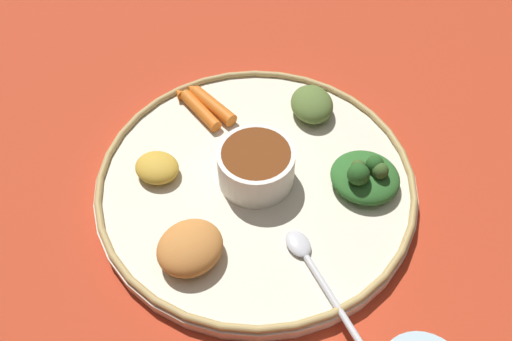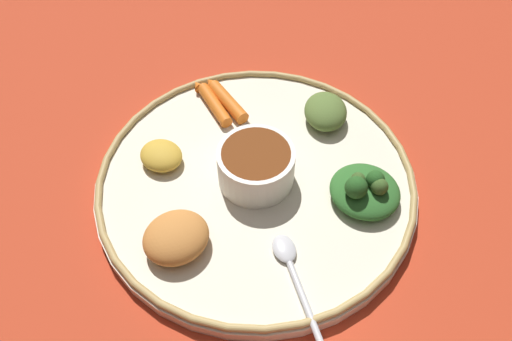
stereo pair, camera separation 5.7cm
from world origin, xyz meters
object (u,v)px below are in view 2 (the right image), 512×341
center_bowl (256,165)px  greens_pile (365,190)px  carrot_near_spoon (225,99)px  spoon (299,286)px  carrot_outer (209,103)px

center_bowl → greens_pile: size_ratio=0.82×
center_bowl → carrot_near_spoon: size_ratio=0.97×
spoon → greens_pile: size_ratio=1.68×
center_bowl → spoon: (0.02, 0.14, -0.02)m
center_bowl → greens_pile: bearing=141.4°
carrot_near_spoon → carrot_outer: 0.02m
greens_pile → carrot_outer: bearing=-64.2°
carrot_outer → greens_pile: bearing=115.8°
spoon → carrot_outer: 0.27m
greens_pile → carrot_outer: (0.10, -0.21, -0.01)m
spoon → carrot_near_spoon: bearing=-97.7°
center_bowl → carrot_outer: center_bowl is taller
carrot_near_spoon → greens_pile: bearing=111.2°
center_bowl → carrot_outer: 0.13m
spoon → carrot_outer: bearing=-93.3°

